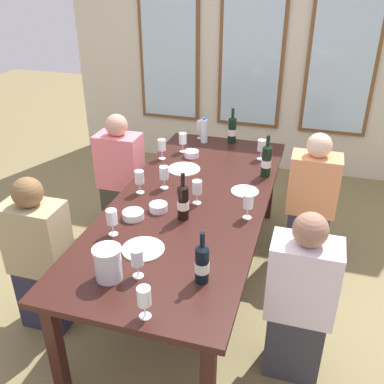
{
  "coord_description": "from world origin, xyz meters",
  "views": [
    {
      "loc": [
        0.78,
        -2.6,
        2.26
      ],
      "look_at": [
        0.0,
        0.03,
        0.79
      ],
      "focal_mm": 41.05,
      "sensor_mm": 36.0,
      "label": 1
    }
  ],
  "objects_px": {
    "wine_bottle_0": "(266,160)",
    "wine_glass_9": "(200,126)",
    "tasting_bowl_0": "(158,207)",
    "wine_glass_3": "(140,178)",
    "wine_glass_4": "(197,188)",
    "wine_glass_2": "(137,259)",
    "seated_person_1": "(311,202)",
    "wine_glass_0": "(164,173)",
    "wine_glass_8": "(144,298)",
    "white_plate_0": "(245,191)",
    "wine_glass_5": "(162,146)",
    "wine_glass_1": "(262,146)",
    "wine_bottle_1": "(183,201)",
    "seated_person_2": "(41,259)",
    "dining_table": "(191,208)",
    "wine_glass_6": "(248,202)",
    "white_plate_1": "(143,249)",
    "seated_person_3": "(300,302)",
    "wine_bottle_2": "(232,130)",
    "tasting_bowl_1": "(192,154)",
    "water_bottle": "(204,130)",
    "wine_glass_7": "(112,218)",
    "wine_bottle_3": "(202,263)",
    "metal_pitcher": "(108,263)",
    "white_plate_2": "(184,169)",
    "seated_person_0": "(121,178)"
  },
  "relations": [
    {
      "from": "water_bottle",
      "to": "wine_glass_7",
      "type": "bearing_deg",
      "value": -94.76
    },
    {
      "from": "water_bottle",
      "to": "wine_glass_0",
      "type": "height_order",
      "value": "water_bottle"
    },
    {
      "from": "seated_person_0",
      "to": "seated_person_2",
      "type": "relative_size",
      "value": 1.0
    },
    {
      "from": "tasting_bowl_0",
      "to": "wine_glass_4",
      "type": "xyz_separation_m",
      "value": [
        0.22,
        0.17,
        0.1
      ]
    },
    {
      "from": "wine_glass_0",
      "to": "wine_glass_8",
      "type": "relative_size",
      "value": 1.0
    },
    {
      "from": "wine_bottle_0",
      "to": "wine_glass_7",
      "type": "relative_size",
      "value": 1.93
    },
    {
      "from": "tasting_bowl_1",
      "to": "wine_glass_4",
      "type": "distance_m",
      "value": 0.82
    },
    {
      "from": "wine_bottle_1",
      "to": "wine_bottle_3",
      "type": "height_order",
      "value": "wine_bottle_1"
    },
    {
      "from": "white_plate_0",
      "to": "wine_glass_5",
      "type": "relative_size",
      "value": 1.17
    },
    {
      "from": "wine_glass_5",
      "to": "tasting_bowl_0",
      "type": "bearing_deg",
      "value": -71.66
    },
    {
      "from": "wine_bottle_0",
      "to": "wine_glass_1",
      "type": "relative_size",
      "value": 1.93
    },
    {
      "from": "wine_bottle_3",
      "to": "tasting_bowl_0",
      "type": "xyz_separation_m",
      "value": [
        -0.48,
        0.62,
        -0.09
      ]
    },
    {
      "from": "wine_bottle_0",
      "to": "tasting_bowl_1",
      "type": "height_order",
      "value": "wine_bottle_0"
    },
    {
      "from": "wine_glass_9",
      "to": "wine_bottle_2",
      "type": "bearing_deg",
      "value": -3.87
    },
    {
      "from": "metal_pitcher",
      "to": "wine_bottle_0",
      "type": "distance_m",
      "value": 1.61
    },
    {
      "from": "dining_table",
      "to": "metal_pitcher",
      "type": "distance_m",
      "value": 0.97
    },
    {
      "from": "wine_glass_2",
      "to": "wine_glass_6",
      "type": "relative_size",
      "value": 1.0
    },
    {
      "from": "tasting_bowl_0",
      "to": "wine_glass_3",
      "type": "height_order",
      "value": "wine_glass_3"
    },
    {
      "from": "seated_person_1",
      "to": "seated_person_2",
      "type": "bearing_deg",
      "value": -142.48
    },
    {
      "from": "wine_glass_2",
      "to": "wine_glass_7",
      "type": "distance_m",
      "value": 0.45
    },
    {
      "from": "wine_glass_6",
      "to": "wine_glass_9",
      "type": "bearing_deg",
      "value": 117.75
    },
    {
      "from": "wine_bottle_0",
      "to": "wine_glass_9",
      "type": "relative_size",
      "value": 1.93
    },
    {
      "from": "wine_glass_4",
      "to": "wine_glass_8",
      "type": "bearing_deg",
      "value": -86.75
    },
    {
      "from": "wine_bottle_2",
      "to": "tasting_bowl_1",
      "type": "xyz_separation_m",
      "value": [
        -0.26,
        -0.42,
        -0.1
      ]
    },
    {
      "from": "wine_bottle_2",
      "to": "wine_glass_0",
      "type": "height_order",
      "value": "wine_bottle_2"
    },
    {
      "from": "water_bottle",
      "to": "wine_glass_0",
      "type": "distance_m",
      "value": 0.98
    },
    {
      "from": "wine_glass_3",
      "to": "tasting_bowl_1",
      "type": "bearing_deg",
      "value": 76.62
    },
    {
      "from": "white_plate_1",
      "to": "seated_person_3",
      "type": "height_order",
      "value": "seated_person_3"
    },
    {
      "from": "tasting_bowl_1",
      "to": "wine_bottle_3",
      "type": "bearing_deg",
      "value": -71.53
    },
    {
      "from": "wine_glass_4",
      "to": "seated_person_1",
      "type": "height_order",
      "value": "seated_person_1"
    },
    {
      "from": "dining_table",
      "to": "seated_person_1",
      "type": "relative_size",
      "value": 2.25
    },
    {
      "from": "dining_table",
      "to": "wine_glass_9",
      "type": "distance_m",
      "value": 1.22
    },
    {
      "from": "wine_glass_1",
      "to": "wine_glass_4",
      "type": "bearing_deg",
      "value": -109.4
    },
    {
      "from": "wine_glass_2",
      "to": "metal_pitcher",
      "type": "bearing_deg",
      "value": -158.42
    },
    {
      "from": "wine_bottle_0",
      "to": "tasting_bowl_1",
      "type": "xyz_separation_m",
      "value": [
        -0.66,
        0.19,
        -0.1
      ]
    },
    {
      "from": "wine_glass_0",
      "to": "wine_glass_8",
      "type": "distance_m",
      "value": 1.33
    },
    {
      "from": "wine_glass_2",
      "to": "seated_person_1",
      "type": "relative_size",
      "value": 0.16
    },
    {
      "from": "wine_bottle_2",
      "to": "wine_glass_7",
      "type": "distance_m",
      "value": 1.75
    },
    {
      "from": "white_plate_1",
      "to": "dining_table",
      "type": "bearing_deg",
      "value": 81.49
    },
    {
      "from": "water_bottle",
      "to": "white_plate_2",
      "type": "bearing_deg",
      "value": -90.01
    },
    {
      "from": "wine_bottle_3",
      "to": "tasting_bowl_0",
      "type": "relative_size",
      "value": 2.46
    },
    {
      "from": "wine_bottle_1",
      "to": "wine_bottle_3",
      "type": "distance_m",
      "value": 0.64
    },
    {
      "from": "wine_bottle_0",
      "to": "wine_glass_1",
      "type": "height_order",
      "value": "wine_bottle_0"
    },
    {
      "from": "wine_glass_6",
      "to": "wine_bottle_0",
      "type": "bearing_deg",
      "value": 87.95
    },
    {
      "from": "dining_table",
      "to": "water_bottle",
      "type": "distance_m",
      "value": 1.13
    },
    {
      "from": "dining_table",
      "to": "water_bottle",
      "type": "xyz_separation_m",
      "value": [
        -0.2,
        1.1,
        0.18
      ]
    },
    {
      "from": "wine_glass_2",
      "to": "wine_glass_5",
      "type": "distance_m",
      "value": 1.56
    },
    {
      "from": "white_plate_1",
      "to": "wine_bottle_1",
      "type": "distance_m",
      "value": 0.44
    },
    {
      "from": "wine_bottle_1",
      "to": "tasting_bowl_0",
      "type": "height_order",
      "value": "wine_bottle_1"
    },
    {
      "from": "wine_glass_0",
      "to": "wine_glass_9",
      "type": "xyz_separation_m",
      "value": [
        -0.02,
        1.06,
        0.0
      ]
    }
  ]
}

